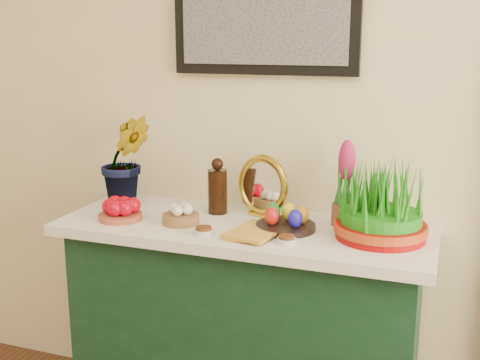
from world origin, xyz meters
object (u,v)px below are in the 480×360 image
(sideboard, at_px, (244,336))
(hyacinth_green, at_px, (125,146))
(wheatgrass_sabzeh, at_px, (382,207))
(book, at_px, (236,228))
(mirror, at_px, (263,186))

(sideboard, height_order, hyacinth_green, hyacinth_green)
(sideboard, relative_size, hyacinth_green, 2.60)
(wheatgrass_sabzeh, bearing_deg, hyacinth_green, 175.45)
(sideboard, height_order, book, book)
(book, xyz_separation_m, wheatgrass_sabzeh, (0.50, 0.10, 0.10))
(sideboard, distance_m, hyacinth_green, 0.91)
(hyacinth_green, bearing_deg, book, -55.86)
(hyacinth_green, xyz_separation_m, wheatgrass_sabzeh, (1.05, -0.08, -0.14))
(sideboard, relative_size, wheatgrass_sabzeh, 4.06)
(hyacinth_green, bearing_deg, sideboard, -46.24)
(wheatgrass_sabzeh, bearing_deg, sideboard, -179.72)
(sideboard, bearing_deg, hyacinth_green, 171.10)
(hyacinth_green, xyz_separation_m, book, (0.55, -0.19, -0.24))
(sideboard, bearing_deg, mirror, 76.48)
(mirror, bearing_deg, book, -96.70)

